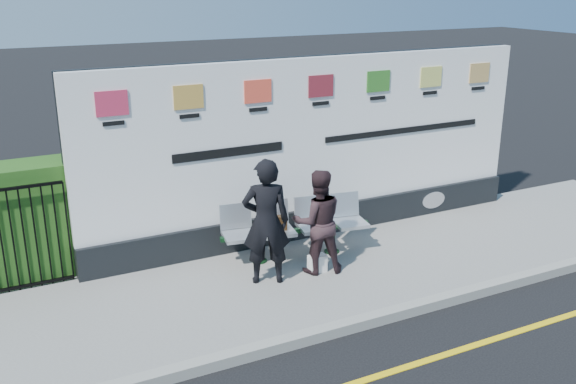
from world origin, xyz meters
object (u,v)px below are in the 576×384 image
object	(u,v)px
billboard	(317,160)
woman_right	(318,222)
woman_left	(266,222)
bench	(296,242)

from	to	relation	value
billboard	woman_right	distance (m)	1.60
billboard	woman_right	size ratio (longest dim) A/B	5.06
woman_left	woman_right	distance (m)	0.83
billboard	bench	world-z (taller)	billboard
woman_left	woman_right	xyz separation A→B (m)	(0.82, -0.03, -0.13)
billboard	woman_left	bearing A→B (deg)	-139.91
billboard	woman_right	xyz separation A→B (m)	(-0.72, -1.33, -0.51)
bench	woman_right	world-z (taller)	woman_right
billboard	bench	distance (m)	1.50
bench	woman_right	xyz separation A→B (m)	(0.05, -0.60, 0.54)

